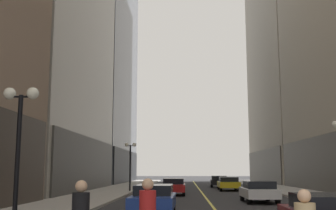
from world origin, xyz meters
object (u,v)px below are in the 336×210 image
Objects in this scene: car_red at (174,186)px; car_black at (219,181)px; street_lamp_left_near at (19,127)px; street_lamp_left_far at (130,156)px; car_white at (259,191)px; car_blue at (154,198)px; car_yellow at (228,183)px.

car_red is 1.01× the size of car_black.
street_lamp_left_near is 1.00× the size of street_lamp_left_far.
street_lamp_left_near is (-8.86, -37.20, 2.54)m from car_black.
car_white is at bearing -88.49° from car_black.
car_white is at bearing 49.85° from car_blue.
car_red is 0.96× the size of street_lamp_left_near.
street_lamp_left_near is (-9.14, -29.37, 2.54)m from car_yellow.
street_lamp_left_far is (-8.86, -11.86, 2.54)m from car_black.
car_blue is 22.83m from car_yellow.
car_red is 16.07m from car_black.
street_lamp_left_far is at bearing -156.23° from car_yellow.
car_black is 0.95× the size of street_lamp_left_far.
car_blue is at bearing -104.41° from car_yellow.
street_lamp_left_near reaches higher than car_black.
street_lamp_left_far reaches higher than car_white.
street_lamp_left_near is at bearing -103.39° from car_black.
street_lamp_left_far is at bearing 130.74° from car_white.
street_lamp_left_far is (-3.46, 18.08, 2.54)m from car_blue.
car_red and car_yellow have the same top height.
car_red is at bearing -107.61° from car_black.
car_yellow is 7.83m from car_black.
street_lamp_left_near is at bearing -100.34° from car_red.
car_red is 22.39m from street_lamp_left_near.
car_white is at bearing 56.65° from street_lamp_left_near.
street_lamp_left_far is (-9.14, -4.03, 2.54)m from car_yellow.
car_yellow is 30.86m from street_lamp_left_near.
car_blue is at bearing -100.21° from car_black.
street_lamp_left_far is (-3.99, 3.46, 2.54)m from car_red.
car_blue is at bearing -79.17° from street_lamp_left_far.
street_lamp_left_near is at bearing -107.29° from car_yellow.
car_white is (6.00, 7.11, -0.00)m from car_blue.
car_black is 38.32m from street_lamp_left_near.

